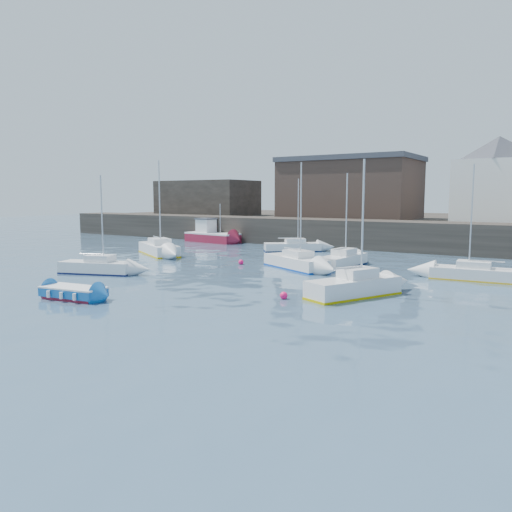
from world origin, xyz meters
The scene contains 18 objects.
water centered at (0.00, 0.00, 0.00)m, with size 220.00×220.00×0.00m, color #2D4760.
quay_wall centered at (0.00, 35.00, 1.50)m, with size 90.00×5.00×3.00m, color #28231E.
land_strip centered at (0.00, 53.00, 1.40)m, with size 90.00×32.00×2.80m, color #28231E.
bldg_east_d centered at (11.00, 41.50, 7.36)m, with size 11.14×11.14×8.95m.
warehouse centered at (-6.00, 43.00, 6.62)m, with size 16.40×10.40×7.60m.
bldg_west centered at (-28.00, 42.00, 5.30)m, with size 14.00×8.00×5.00m.
blue_dinghy centered at (-4.45, 0.57, 0.39)m, with size 3.83×2.17×0.69m.
fishing_boat centered at (-19.14, 31.53, 0.90)m, with size 7.29×3.38×4.67m.
sailboat_a centered at (-10.60, 7.30, 0.50)m, with size 5.68×3.42×7.04m.
sailboat_b centered at (0.27, 17.27, 0.53)m, with size 6.50×4.67×8.08m.
sailboat_c centered at (8.12, 9.49, 0.58)m, with size 4.08×6.01×7.59m.
sailboat_d centered at (12.98, 19.07, 0.46)m, with size 6.14×2.41×7.66m.
sailboat_e centered at (-15.20, 18.38, 0.58)m, with size 7.06×5.38×8.87m.
sailboat_f centered at (2.85, 20.24, 0.52)m, with size 2.17×5.77×7.38m.
sailboat_h centered at (-5.81, 27.87, 0.48)m, with size 5.56×4.97×7.31m.
buoy_near centered at (-5.87, 2.00, 0.00)m, with size 0.38×0.38×0.38m, color #FF125E.
buoy_mid centered at (5.15, 6.81, 0.00)m, with size 0.42×0.42×0.42m, color #FF125E.
buoy_far centered at (-4.67, 16.95, 0.00)m, with size 0.43×0.43×0.43m, color #FF125E.
Camera 1 is at (18.35, -16.43, 5.57)m, focal length 35.00 mm.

